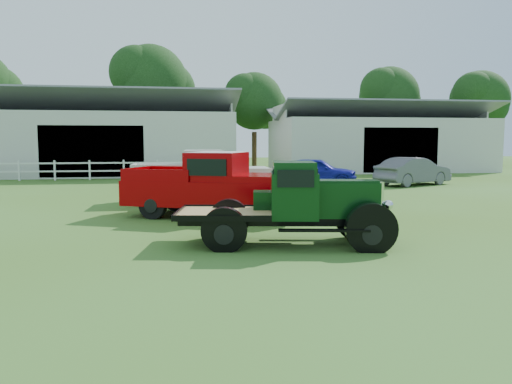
{
  "coord_description": "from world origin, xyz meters",
  "views": [
    {
      "loc": [
        -1.72,
        -11.11,
        2.32
      ],
      "look_at": [
        0.2,
        1.2,
        1.05
      ],
      "focal_mm": 35.0,
      "sensor_mm": 36.0,
      "label": 1
    }
  ],
  "objects": [
    {
      "name": "shed_left",
      "position": [
        -7.0,
        26.0,
        2.8
      ],
      "size": [
        18.8,
        10.2,
        5.6
      ],
      "primitive_type": null,
      "color": "#B5B2A7",
      "rests_on": "ground"
    },
    {
      "name": "tree_c",
      "position": [
        5.0,
        33.0,
        4.5
      ],
      "size": [
        5.4,
        5.4,
        9.0
      ],
      "primitive_type": null,
      "color": "black",
      "rests_on": "ground"
    },
    {
      "name": "misc_car_blue",
      "position": [
        5.64,
        14.89,
        0.73
      ],
      "size": [
        4.59,
        3.03,
        1.45
      ],
      "primitive_type": "imported",
      "rotation": [
        0.0,
        0.0,
        1.23
      ],
      "color": "#161996",
      "rests_on": "ground"
    },
    {
      "name": "tree_e",
      "position": [
        26.0,
        32.0,
        4.75
      ],
      "size": [
        5.7,
        5.7,
        9.5
      ],
      "primitive_type": null,
      "color": "black",
      "rests_on": "ground"
    },
    {
      "name": "tree_b",
      "position": [
        -4.0,
        34.0,
        5.75
      ],
      "size": [
        6.9,
        6.9,
        11.5
      ],
      "primitive_type": null,
      "color": "black",
      "rests_on": "ground"
    },
    {
      "name": "tree_d",
      "position": [
        18.0,
        34.0,
        5.0
      ],
      "size": [
        6.0,
        6.0,
        10.0
      ],
      "primitive_type": null,
      "color": "black",
      "rests_on": "ground"
    },
    {
      "name": "shed_right",
      "position": [
        14.0,
        27.0,
        2.6
      ],
      "size": [
        16.8,
        9.2,
        5.2
      ],
      "primitive_type": null,
      "color": "#B5B2A7",
      "rests_on": "ground"
    },
    {
      "name": "fence_rail",
      "position": [
        -8.0,
        20.0,
        0.6
      ],
      "size": [
        14.2,
        0.16,
        1.2
      ],
      "primitive_type": null,
      "color": "white",
      "rests_on": "ground"
    },
    {
      "name": "red_pickup",
      "position": [
        -0.65,
        4.12,
        1.01
      ],
      "size": [
        5.93,
        4.16,
        2.02
      ],
      "primitive_type": null,
      "rotation": [
        0.0,
        0.0,
        -0.41
      ],
      "color": "#950004",
      "rests_on": "ground"
    },
    {
      "name": "ground",
      "position": [
        0.0,
        0.0,
        0.0
      ],
      "size": [
        120.0,
        120.0,
        0.0
      ],
      "primitive_type": "plane",
      "color": "#3D5E17"
    },
    {
      "name": "vintage_flatbed",
      "position": [
        0.73,
        -0.28,
        0.93
      ],
      "size": [
        4.96,
        2.63,
        1.87
      ],
      "primitive_type": null,
      "rotation": [
        0.0,
        0.0,
        -0.17
      ],
      "color": "black",
      "rests_on": "ground"
    },
    {
      "name": "misc_car_grey",
      "position": [
        10.57,
        13.66,
        0.74
      ],
      "size": [
        4.71,
        3.29,
        1.47
      ],
      "primitive_type": "imported",
      "rotation": [
        0.0,
        0.0,
        2.0
      ],
      "color": "#57565D",
      "rests_on": "ground"
    },
    {
      "name": "white_pickup",
      "position": [
        -0.87,
        7.81,
        0.97
      ],
      "size": [
        5.34,
        2.16,
        1.95
      ],
      "primitive_type": null,
      "rotation": [
        0.0,
        0.0,
        -0.02
      ],
      "color": "beige",
      "rests_on": "ground"
    }
  ]
}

